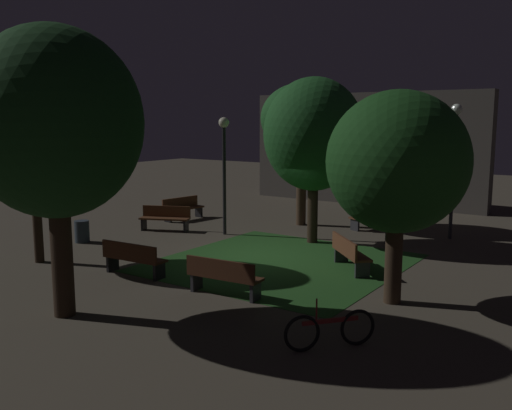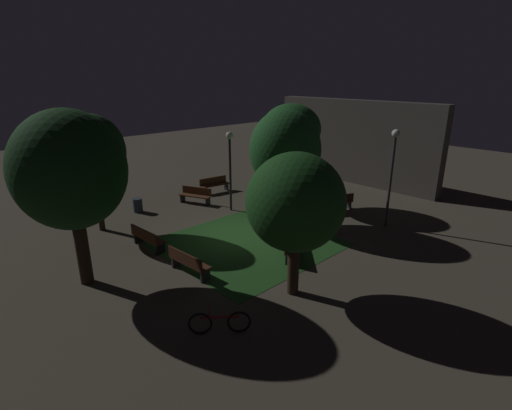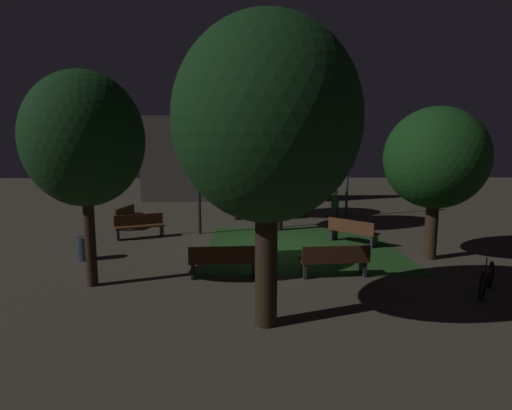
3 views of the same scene
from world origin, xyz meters
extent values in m
plane|color=#4C4438|center=(0.00, 0.00, 0.00)|extent=(60.00, 60.00, 0.00)
cube|color=#23511E|center=(0.98, -0.23, 0.01)|extent=(6.30, 6.48, 0.01)
cube|color=#422314|center=(-1.46, -3.40, 0.45)|extent=(1.83, 0.60, 0.06)
cube|color=#422314|center=(-1.44, -3.61, 0.68)|extent=(1.80, 0.18, 0.40)
cube|color=black|center=(-2.26, -3.46, 0.21)|extent=(0.10, 0.39, 0.42)
cube|color=black|center=(-0.66, -3.35, 0.21)|extent=(0.10, 0.39, 0.42)
cube|color=#422314|center=(1.46, -3.40, 0.45)|extent=(1.83, 0.62, 0.06)
cube|color=#422314|center=(1.48, -3.61, 0.68)|extent=(1.80, 0.20, 0.40)
cube|color=#2D2D33|center=(0.66, -3.47, 0.21)|extent=(0.11, 0.39, 0.42)
cube|color=#2D2D33|center=(2.26, -3.34, 0.21)|extent=(0.11, 0.39, 0.42)
cube|color=brown|center=(1.06, 5.90, 0.45)|extent=(1.11, 1.85, 0.06)
cube|color=brown|center=(1.25, 5.83, 0.68)|extent=(0.72, 1.70, 0.40)
cube|color=#2D2D33|center=(0.77, 5.16, 0.21)|extent=(0.39, 0.22, 0.42)
cube|color=#2D2D33|center=(1.35, 6.65, 0.21)|extent=(0.39, 0.22, 0.42)
cube|color=brown|center=(2.91, 0.22, 0.45)|extent=(1.61, 1.61, 0.06)
cube|color=brown|center=(2.76, 0.07, 0.68)|extent=(1.31, 1.32, 0.40)
cube|color=#2D2D33|center=(2.34, 0.79, 0.21)|extent=(0.33, 0.33, 0.42)
cube|color=#2D2D33|center=(3.47, -0.35, 0.21)|extent=(0.33, 0.33, 0.42)
cube|color=brown|center=(-5.84, 3.34, 0.45)|extent=(0.72, 1.85, 0.06)
cube|color=brown|center=(-6.05, 3.37, 0.68)|extent=(0.31, 1.79, 0.40)
cube|color=black|center=(-5.73, 4.14, 0.21)|extent=(0.39, 0.13, 0.42)
cube|color=black|center=(-5.95, 2.55, 0.21)|extent=(0.39, 0.13, 0.42)
cube|color=#512D19|center=(-4.87, 1.24, 0.45)|extent=(1.84, 1.16, 0.06)
cube|color=#512D19|center=(-4.95, 1.43, 0.68)|extent=(1.68, 0.77, 0.40)
cube|color=black|center=(-4.13, 1.56, 0.21)|extent=(0.23, 0.38, 0.42)
cube|color=black|center=(-5.60, 0.92, 0.21)|extent=(0.23, 0.38, 0.42)
cylinder|color=#423021|center=(-1.42, 5.04, 1.59)|extent=(0.37, 0.37, 3.17)
ellipsoid|color=#1E5623|center=(-1.42, 5.04, 4.02)|extent=(3.09, 3.09, 2.60)
cylinder|color=#2D2116|center=(0.43, 2.57, 1.31)|extent=(0.34, 0.34, 2.63)
ellipsoid|color=#1E5623|center=(0.43, 2.57, 3.51)|extent=(3.21, 3.21, 3.59)
cylinder|color=#2D2116|center=(-0.46, -6.29, 1.48)|extent=(0.43, 0.43, 2.96)
ellipsoid|color=#143816|center=(-0.46, -6.29, 3.91)|extent=(3.44, 3.44, 3.75)
cylinder|color=#38281C|center=(4.78, -1.72, 1.13)|extent=(0.37, 0.37, 2.25)
ellipsoid|color=#194719|center=(4.78, -1.72, 3.08)|extent=(3.01, 3.01, 3.02)
cylinder|color=#2D2116|center=(-4.67, -4.00, 1.41)|extent=(0.26, 0.26, 2.82)
ellipsoid|color=#143816|center=(-4.67, -4.00, 3.60)|extent=(2.81, 2.81, 3.19)
cylinder|color=#333338|center=(3.97, 5.73, 2.07)|extent=(0.12, 0.12, 4.15)
sphere|color=white|center=(3.97, 5.73, 4.30)|extent=(0.36, 0.36, 0.36)
cylinder|color=black|center=(-2.71, 1.98, 1.86)|extent=(0.12, 0.12, 3.72)
sphere|color=#F2EDCC|center=(-2.71, 1.98, 3.87)|extent=(0.36, 0.36, 0.36)
cylinder|color=#2D3842|center=(-5.78, -1.66, 0.36)|extent=(0.47, 0.47, 0.72)
torus|color=black|center=(5.12, -4.32, 0.33)|extent=(0.47, 0.55, 0.66)
torus|color=black|center=(4.45, -5.13, 0.33)|extent=(0.47, 0.55, 0.66)
cube|color=maroon|center=(4.79, -4.72, 0.51)|extent=(0.70, 0.84, 0.08)
cylinder|color=maroon|center=(4.62, -4.93, 0.73)|extent=(0.03, 0.03, 0.40)
cube|color=black|center=(2.85, 3.12, 0.42)|extent=(0.33, 0.34, 0.84)
cylinder|color=#233D33|center=(2.85, 3.12, 1.10)|extent=(0.32, 0.32, 0.52)
sphere|color=tan|center=(2.85, 3.12, 1.50)|extent=(0.22, 0.22, 0.22)
cube|color=#4C4742|center=(-1.69, 11.47, 2.61)|extent=(11.42, 0.80, 5.21)
camera|label=1|loc=(8.92, -13.03, 3.96)|focal=38.82mm
camera|label=2|loc=(11.84, -10.07, 6.70)|focal=26.93mm
camera|label=3|loc=(-0.80, -13.81, 3.45)|focal=28.62mm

